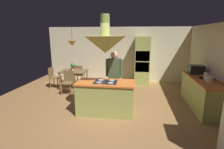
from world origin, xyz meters
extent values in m
plane|color=#9E7042|center=(0.00, 0.00, 0.00)|extent=(8.16, 8.16, 0.00)
cube|color=beige|center=(0.00, 3.45, 1.27)|extent=(6.80, 0.10, 2.55)
cube|color=beige|center=(3.25, 0.40, 1.27)|extent=(0.10, 7.20, 2.55)
cube|color=#A8B259|center=(0.00, -0.20, 0.44)|extent=(1.56, 0.75, 0.88)
cube|color=orange|center=(0.00, -0.20, 0.90)|extent=(1.62, 0.81, 0.04)
cube|color=black|center=(0.00, -0.20, 0.92)|extent=(0.64, 0.52, 0.01)
cylinder|color=#B2B2B7|center=(-0.16, -0.33, 0.93)|extent=(0.15, 0.15, 0.02)
cylinder|color=#B2B2B7|center=(0.16, -0.33, 0.93)|extent=(0.15, 0.15, 0.02)
cylinder|color=#B2B2B7|center=(-0.16, -0.07, 0.93)|extent=(0.15, 0.15, 0.02)
cylinder|color=#B2B2B7|center=(0.16, -0.07, 0.93)|extent=(0.15, 0.15, 0.02)
cube|color=#A8B259|center=(2.84, 0.60, 0.44)|extent=(0.62, 2.22, 0.88)
cube|color=orange|center=(2.84, 0.60, 0.90)|extent=(0.66, 2.26, 0.04)
cube|color=#B2B2B7|center=(3.00, 0.60, 0.84)|extent=(0.48, 0.36, 0.16)
cube|color=#A8B259|center=(1.10, 3.05, 1.06)|extent=(0.66, 0.62, 2.12)
cube|color=black|center=(1.10, 2.76, 1.30)|extent=(0.60, 0.04, 0.44)
cube|color=black|center=(1.10, 2.76, 0.82)|extent=(0.60, 0.04, 0.44)
cube|color=brown|center=(-1.70, 1.90, 0.74)|extent=(1.03, 0.85, 0.04)
cylinder|color=brown|center=(-2.16, 1.54, 0.36)|extent=(0.06, 0.06, 0.72)
cylinder|color=brown|center=(-1.24, 1.54, 0.36)|extent=(0.06, 0.06, 0.72)
cylinder|color=brown|center=(-2.16, 2.26, 0.36)|extent=(0.06, 0.06, 0.72)
cylinder|color=brown|center=(-1.24, 2.26, 0.36)|extent=(0.06, 0.06, 0.72)
cylinder|color=tan|center=(0.07, 0.47, 0.42)|extent=(0.14, 0.14, 0.84)
cylinder|color=tan|center=(0.25, 0.47, 0.42)|extent=(0.14, 0.14, 0.84)
cube|color=#4C6042|center=(0.16, 0.47, 1.17)|extent=(0.36, 0.22, 0.65)
cylinder|color=#4C6042|center=(-0.06, 0.47, 1.20)|extent=(0.09, 0.09, 0.55)
cylinder|color=#4C6042|center=(0.38, 0.47, 1.20)|extent=(0.09, 0.09, 0.55)
sphere|color=tan|center=(0.16, 0.47, 1.60)|extent=(0.23, 0.23, 0.23)
cone|color=#A8B259|center=(0.00, -0.20, 1.95)|extent=(1.10, 1.10, 0.45)
cylinder|color=#A8B259|center=(0.00, -0.20, 2.45)|extent=(0.24, 0.24, 0.55)
cone|color=#E0B266|center=(-1.70, 1.90, 1.86)|extent=(0.32, 0.32, 0.22)
cylinder|color=black|center=(-1.70, 1.90, 2.27)|extent=(0.01, 0.01, 0.60)
cube|color=brown|center=(-1.70, 1.18, 0.44)|extent=(0.40, 0.40, 0.04)
cube|color=brown|center=(-1.70, 1.36, 0.66)|extent=(0.40, 0.04, 0.42)
cylinder|color=brown|center=(-1.87, 1.01, 0.21)|extent=(0.04, 0.04, 0.43)
cylinder|color=brown|center=(-1.53, 1.01, 0.21)|extent=(0.04, 0.04, 0.43)
cylinder|color=brown|center=(-1.87, 1.35, 0.21)|extent=(0.04, 0.04, 0.43)
cylinder|color=brown|center=(-1.53, 1.35, 0.21)|extent=(0.04, 0.04, 0.43)
cube|color=brown|center=(-1.70, 2.62, 0.44)|extent=(0.40, 0.40, 0.04)
cube|color=brown|center=(-1.70, 2.44, 0.66)|extent=(0.40, 0.04, 0.42)
cylinder|color=brown|center=(-1.53, 2.79, 0.21)|extent=(0.04, 0.04, 0.43)
cylinder|color=brown|center=(-1.87, 2.79, 0.21)|extent=(0.04, 0.04, 0.43)
cylinder|color=brown|center=(-1.53, 2.45, 0.21)|extent=(0.04, 0.04, 0.43)
cylinder|color=brown|center=(-1.87, 2.45, 0.21)|extent=(0.04, 0.04, 0.43)
cube|color=brown|center=(-2.52, 1.90, 0.44)|extent=(0.40, 0.40, 0.04)
cube|color=brown|center=(-2.70, 1.90, 0.66)|extent=(0.04, 0.40, 0.42)
cylinder|color=brown|center=(-2.35, 1.73, 0.21)|extent=(0.04, 0.04, 0.43)
cylinder|color=brown|center=(-2.35, 2.07, 0.21)|extent=(0.04, 0.04, 0.43)
cylinder|color=brown|center=(-2.69, 1.73, 0.21)|extent=(0.04, 0.04, 0.43)
cylinder|color=brown|center=(-2.69, 2.07, 0.21)|extent=(0.04, 0.04, 0.43)
cylinder|color=#99382D|center=(-1.75, 1.99, 0.82)|extent=(0.14, 0.14, 0.12)
sphere|color=#2D722D|center=(-1.75, 1.99, 0.96)|extent=(0.20, 0.20, 0.20)
cylinder|color=white|center=(-1.65, 1.69, 0.81)|extent=(0.07, 0.07, 0.09)
cylinder|color=#E0B78C|center=(2.84, 0.04, 1.02)|extent=(0.12, 0.12, 0.19)
cylinder|color=silver|center=(2.84, 0.22, 1.01)|extent=(0.13, 0.13, 0.17)
cylinder|color=silver|center=(2.84, 0.40, 1.03)|extent=(0.12, 0.12, 0.22)
cube|color=#232326|center=(2.84, 1.27, 1.06)|extent=(0.46, 0.36, 0.28)
camera|label=1|loc=(0.82, -4.79, 2.22)|focal=27.83mm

